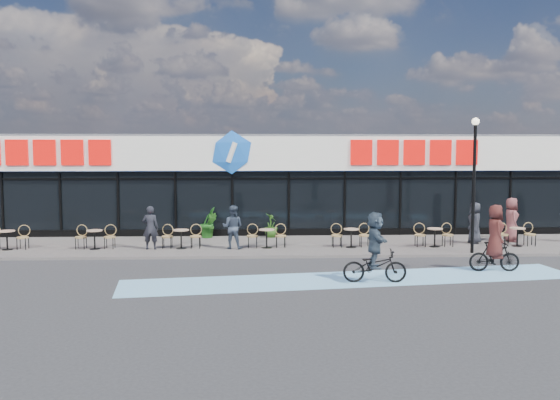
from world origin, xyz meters
The scene contains 21 objects.
ground centered at (0.00, 0.00, 0.00)m, with size 120.00×120.00×0.00m, color #28282B.
sidewalk centered at (0.00, 4.50, 0.05)m, with size 44.00×5.00×0.10m, color #5E5753.
bike_lane centered at (4.00, -1.50, 0.01)m, with size 14.00×2.20×0.01m, color #6FAAD1.
building centered at (0.00, 9.93, 2.34)m, with size 30.60×6.57×4.75m.
lamp_post centered at (9.07, 2.30, 3.08)m, with size 0.28×0.28×4.99m.
bistro_set_1 centered at (-8.49, 3.79, 0.56)m, with size 1.54×0.62×0.90m.
bistro_set_2 centered at (-5.17, 3.79, 0.56)m, with size 1.54×0.62×0.90m.
bistro_set_3 centered at (-1.86, 3.79, 0.56)m, with size 1.54×0.62×0.90m.
bistro_set_4 centered at (1.46, 3.79, 0.56)m, with size 1.54×0.62×0.90m.
bistro_set_5 centered at (4.77, 3.79, 0.56)m, with size 1.54×0.62×0.90m.
bistro_set_6 centered at (8.09, 3.79, 0.56)m, with size 1.54×0.62×0.90m.
bistro_set_7 centered at (11.40, 3.79, 0.56)m, with size 1.54×0.62×0.90m.
potted_plant_left centered at (-1.05, 6.50, 0.77)m, with size 0.73×0.59×1.34m, color #1E5A19.
potted_plant_mid centered at (-0.96, 6.49, 0.65)m, with size 0.60×0.49×1.10m, color #245819.
potted_plant_right centered at (1.69, 6.50, 0.62)m, with size 0.58×0.58×1.04m, color #285117.
patron_left centered at (-3.01, 3.56, 0.94)m, with size 0.61×0.40×1.68m, color black.
patron_right centered at (0.14, 3.58, 0.94)m, with size 0.82×0.64×1.69m, color #2F3949.
pedestrian_a centered at (9.97, 4.48, 0.94)m, with size 0.82×0.54×1.69m, color black.
pedestrian_b centered at (11.65, 4.87, 1.02)m, with size 0.90×0.58×1.83m, color brown.
cyclist_a centered at (4.56, -1.97, 0.89)m, with size 1.91×1.57×2.11m.
cyclist_b centered at (8.74, -0.56, 0.92)m, with size 1.64×0.88×2.17m.
Camera 1 is at (1.05, -19.14, 3.97)m, focal length 38.00 mm.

